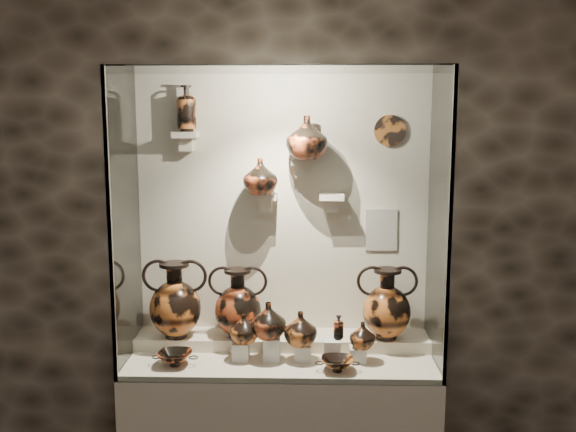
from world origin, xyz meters
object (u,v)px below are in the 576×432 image
Objects in this scene: amphora_left at (175,300)px; amphora_mid at (238,303)px; jug_e at (363,335)px; kylix_left at (175,357)px; jug_c at (300,329)px; lekythos_tall at (187,105)px; kylix_right at (337,363)px; amphora_right at (387,303)px; jug_b at (268,320)px; ovoid_vase_b at (307,137)px; lekythos_small at (339,326)px; ovoid_vase_a at (260,176)px; jug_a at (244,328)px.

amphora_left reaches higher than amphora_mid.
kylix_left is at bearing 170.82° from jug_e.
lekythos_tall reaches higher than jug_c.
kylix_right is at bearing 17.64° from kylix_left.
amphora_left is 2.32× the size of jug_c.
amphora_right is 2.16× the size of jug_c.
ovoid_vase_b is at bearing 29.34° from jug_b.
jug_e is at bearing -20.15° from jug_b.
amphora_left is 0.35m from kylix_left.
lekythos_small is at bearing 27.91° from kylix_left.
amphora_right is at bearing -17.21° from ovoid_vase_a.
jug_b is at bearing -177.57° from kylix_right.
lekythos_tall is (0.03, 0.37, 1.34)m from kylix_left.
ovoid_vase_a reaches higher than amphora_right.
jug_c is 0.69m from kylix_left.
ovoid_vase_a is (-0.23, 0.25, 0.80)m from jug_c.
jug_c is 1.05m from ovoid_vase_b.
kylix_left is at bearing 170.29° from jug_b.
kylix_right is at bearing -73.70° from lekythos_small.
amphora_right is 2.73× the size of lekythos_small.
amphora_mid is 1.97× the size of ovoid_vase_a.
jug_e is 0.50× the size of lekythos_tall.
ovoid_vase_a reaches higher than jug_c.
lekythos_tall is 0.70m from ovoid_vase_b.
lekythos_small is (0.92, -0.15, -0.10)m from amphora_left.
jug_b is at bearing -40.12° from amphora_mid.
ovoid_vase_b is at bearing -15.87° from ovoid_vase_a.
ovoid_vase_b is (0.03, 0.23, 1.02)m from jug_c.
jug_b is (-0.66, -0.18, -0.04)m from amphora_right.
amphora_mid is at bearing -165.86° from ovoid_vase_a.
jug_e is (1.05, -0.18, -0.14)m from amphora_left.
ovoid_vase_b is at bearing -13.51° from lekythos_tall.
lekythos_small reaches higher than jug_e.
kylix_left is (-0.31, -0.27, -0.22)m from amphora_mid.
jug_c reaches higher than jug_a.
ovoid_vase_a is at bearing 58.05° from kylix_left.
ovoid_vase_b is (0.34, 0.23, 1.02)m from jug_a.
lekythos_tall is at bearing 131.27° from jug_c.
ovoid_vase_a is (0.49, 0.08, 0.70)m from amphora_left.
jug_b is at bearing -89.07° from ovoid_vase_a.
jug_c is at bearing -152.68° from lekythos_small.
amphora_right is at bearing -3.78° from jug_b.
amphora_left is 1.50× the size of lekythos_tall.
jug_c is at bearing 168.19° from kylix_right.
amphora_right is 1.04m from ovoid_vase_b.
jug_a is (0.05, -0.18, -0.09)m from amphora_mid.
amphora_mid is 2.74× the size of jug_e.
amphora_right is 1.74× the size of kylix_left.
lekythos_small is (0.57, -0.16, -0.08)m from amphora_mid.
jug_c reaches higher than kylix_left.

